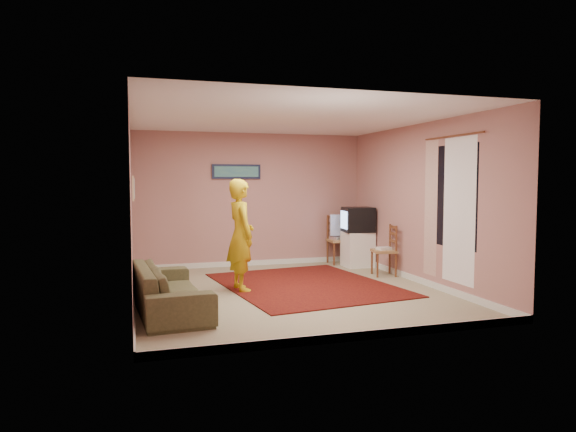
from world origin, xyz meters
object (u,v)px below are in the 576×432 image
object	(u,v)px
person	(241,235)
crt_tv	(358,220)
tv_cabinet	(358,249)
sofa	(170,289)
chair_a	(340,234)
chair_b	(384,245)

from	to	relation	value
person	crt_tv	bearing A→B (deg)	-68.55
tv_cabinet	sofa	bearing A→B (deg)	-146.89
tv_cabinet	chair_a	distance (m)	0.54
chair_a	person	distance (m)	3.09
sofa	person	size ratio (longest dim) A/B	1.19
sofa	person	distance (m)	1.59
tv_cabinet	sofa	xyz separation A→B (m)	(-3.75, -2.45, -0.04)
tv_cabinet	chair_a	bearing A→B (deg)	114.80
sofa	chair_a	bearing A→B (deg)	-55.32
tv_cabinet	chair_b	bearing A→B (deg)	-87.12
chair_a	person	bearing A→B (deg)	-141.65
crt_tv	person	xyz separation A→B (m)	(-2.61, -1.48, -0.07)
chair_b	sofa	world-z (taller)	chair_b
crt_tv	sofa	distance (m)	4.52
crt_tv	sofa	size ratio (longest dim) A/B	0.30
crt_tv	chair_b	bearing A→B (deg)	-80.44
chair_b	person	xyz separation A→B (m)	(-2.67, -0.48, 0.30)
tv_cabinet	sofa	distance (m)	4.48
sofa	person	world-z (taller)	person
tv_cabinet	chair_b	xyz separation A→B (m)	(0.05, -0.99, 0.21)
person	sofa	bearing A→B (deg)	122.59
crt_tv	sofa	bearing A→B (deg)	-140.48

